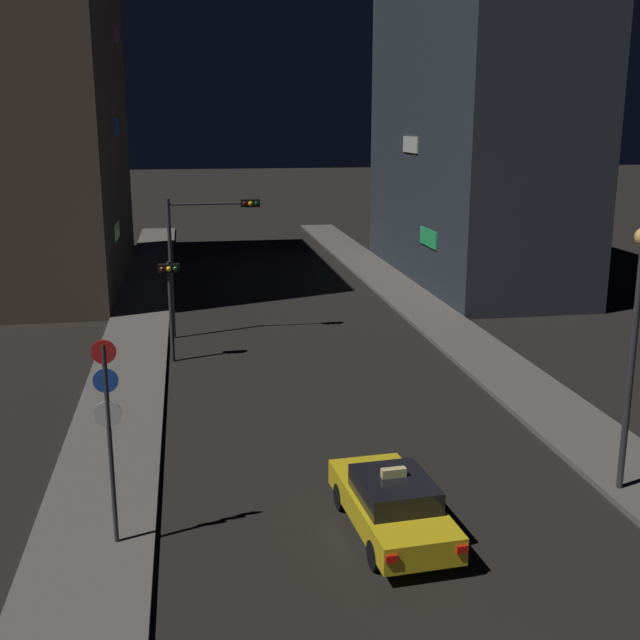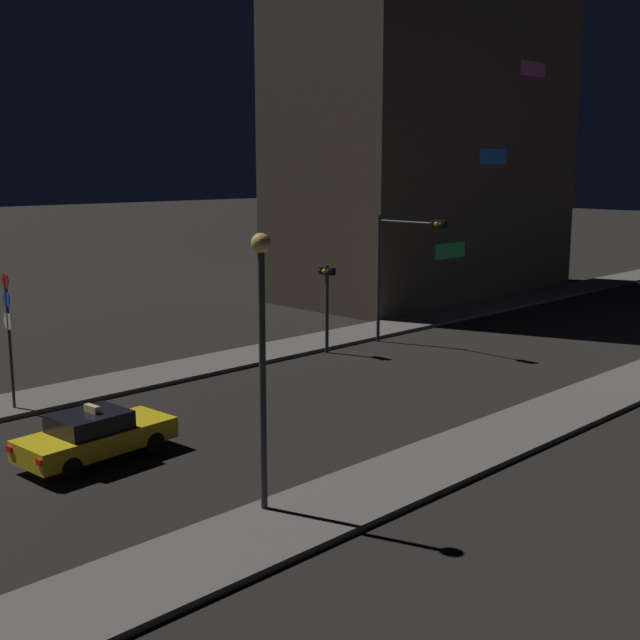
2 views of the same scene
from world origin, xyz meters
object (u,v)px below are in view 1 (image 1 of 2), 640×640
(traffic_light_left_kerb, at_px, (170,291))
(traffic_light_overhead, at_px, (202,239))
(taxi, at_px, (392,504))
(sign_pole_left, at_px, (109,424))
(street_lamp_near_block, at_px, (636,322))

(traffic_light_left_kerb, bearing_deg, traffic_light_overhead, 68.53)
(taxi, relative_size, sign_pole_left, 1.00)
(taxi, height_order, traffic_light_overhead, traffic_light_overhead)
(traffic_light_overhead, xyz_separation_m, sign_pole_left, (-2.43, -17.39, -1.34))
(traffic_light_overhead, distance_m, traffic_light_left_kerb, 3.99)
(traffic_light_overhead, bearing_deg, taxi, -78.32)
(traffic_light_overhead, xyz_separation_m, traffic_light_left_kerb, (-1.36, -3.46, -1.45))
(taxi, bearing_deg, traffic_light_left_kerb, 109.38)
(traffic_light_overhead, height_order, street_lamp_near_block, street_lamp_near_block)
(traffic_light_left_kerb, height_order, sign_pole_left, sign_pole_left)
(sign_pole_left, xyz_separation_m, street_lamp_near_block, (12.26, 0.59, 1.55))
(sign_pole_left, distance_m, street_lamp_near_block, 12.37)
(taxi, distance_m, street_lamp_near_block, 7.26)
(taxi, distance_m, traffic_light_left_kerb, 15.31)
(sign_pole_left, bearing_deg, traffic_light_overhead, 82.05)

